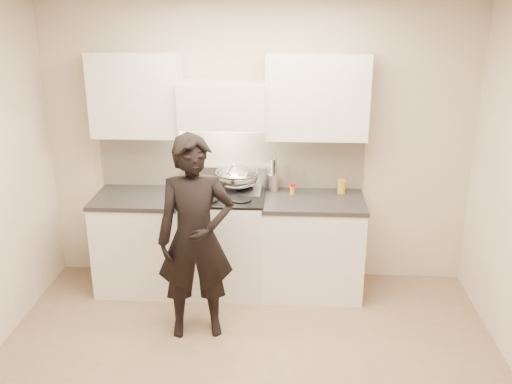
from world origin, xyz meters
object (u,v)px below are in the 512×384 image
counter_right (312,245)px  wok (237,177)px  person (196,238)px  stove (224,242)px  utensil_crock (273,181)px

counter_right → wok: size_ratio=1.87×
counter_right → person: 1.29m
wok → person: bearing=-105.5°
stove → wok: size_ratio=1.95×
stove → utensil_crock: size_ratio=3.12×
wok → person: size_ratio=0.29×
stove → wok: 0.62m
counter_right → wok: 0.95m
wok → utensil_crock: size_ratio=1.60×
stove → person: bearing=-100.0°
counter_right → utensil_crock: size_ratio=2.99×
counter_right → wok: bearing=168.5°
person → counter_right: bearing=28.3°
stove → wok: bearing=50.8°
stove → wok: (0.12, 0.14, 0.59)m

